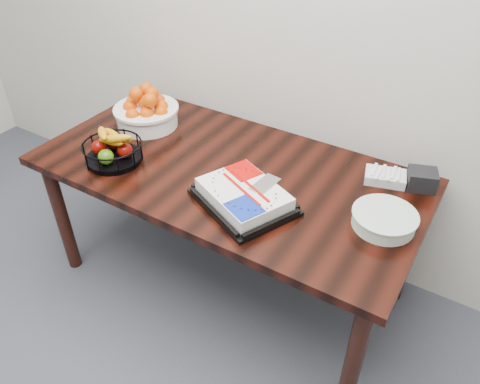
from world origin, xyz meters
The scene contains 7 objects.
table centered at (0.00, 2.00, 0.66)m, with size 1.80×0.90×0.75m.
cake_tray centered at (0.20, 1.82, 0.79)m, with size 0.50×0.45×0.08m.
tangerine_bowl centered at (-0.58, 2.12, 0.84)m, with size 0.34×0.34×0.21m.
fruit_basket centered at (-0.49, 1.77, 0.81)m, with size 0.28×0.28×0.15m.
plate_stack centered at (0.74, 1.99, 0.78)m, with size 0.26×0.26×0.06m.
fork_bag centered at (0.65, 2.28, 0.77)m, with size 0.20×0.16×0.05m.
napkin_box centered at (0.80, 2.32, 0.79)m, with size 0.12×0.10×0.09m, color black.
Camera 1 is at (1.00, 0.51, 1.97)m, focal length 35.00 mm.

